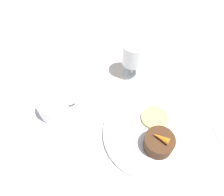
{
  "coord_description": "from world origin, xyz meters",
  "views": [
    {
      "loc": [
        -0.2,
        -0.23,
        0.57
      ],
      "look_at": [
        -0.07,
        0.12,
        0.04
      ],
      "focal_mm": 35.0,
      "sensor_mm": 36.0,
      "label": 1
    }
  ],
  "objects_px": {
    "coffee_cup": "(53,106)",
    "fork": "(206,110)",
    "dinner_plate": "(149,133)",
    "dessert_cake": "(160,142)",
    "wine_glass": "(133,55)"
  },
  "relations": [
    {
      "from": "wine_glass",
      "to": "dessert_cake",
      "type": "relative_size",
      "value": 1.68
    },
    {
      "from": "wine_glass",
      "to": "fork",
      "type": "bearing_deg",
      "value": -54.35
    },
    {
      "from": "dinner_plate",
      "to": "coffee_cup",
      "type": "distance_m",
      "value": 0.29
    },
    {
      "from": "dinner_plate",
      "to": "coffee_cup",
      "type": "height_order",
      "value": "coffee_cup"
    },
    {
      "from": "coffee_cup",
      "to": "fork",
      "type": "relative_size",
      "value": 0.58
    },
    {
      "from": "wine_glass",
      "to": "dessert_cake",
      "type": "distance_m",
      "value": 0.28
    },
    {
      "from": "dinner_plate",
      "to": "fork",
      "type": "relative_size",
      "value": 1.36
    },
    {
      "from": "coffee_cup",
      "to": "fork",
      "type": "xyz_separation_m",
      "value": [
        0.43,
        -0.15,
        -0.04
      ]
    },
    {
      "from": "fork",
      "to": "dessert_cake",
      "type": "xyz_separation_m",
      "value": [
        -0.19,
        -0.06,
        0.03
      ]
    },
    {
      "from": "coffee_cup",
      "to": "wine_glass",
      "type": "height_order",
      "value": "wine_glass"
    },
    {
      "from": "dinner_plate",
      "to": "wine_glass",
      "type": "xyz_separation_m",
      "value": [
        0.04,
        0.23,
        0.08
      ]
    },
    {
      "from": "dessert_cake",
      "to": "wine_glass",
      "type": "bearing_deg",
      "value": 82.02
    },
    {
      "from": "dinner_plate",
      "to": "wine_glass",
      "type": "distance_m",
      "value": 0.25
    },
    {
      "from": "dinner_plate",
      "to": "dessert_cake",
      "type": "distance_m",
      "value": 0.05
    },
    {
      "from": "fork",
      "to": "dessert_cake",
      "type": "distance_m",
      "value": 0.2
    }
  ]
}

